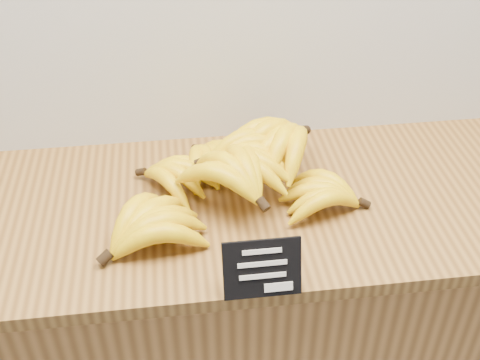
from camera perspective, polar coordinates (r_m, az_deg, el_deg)
counter at (r=1.61m, az=-0.23°, el=-15.36°), size 1.52×0.50×0.90m
counter_top at (r=1.27m, az=-0.29°, el=-2.44°), size 1.43×0.54×0.03m
chalkboard_sign at (r=1.04m, az=2.13°, el=-8.43°), size 0.14×0.04×0.11m
banana_pile at (r=1.23m, az=-0.77°, el=0.47°), size 0.55×0.36×0.13m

